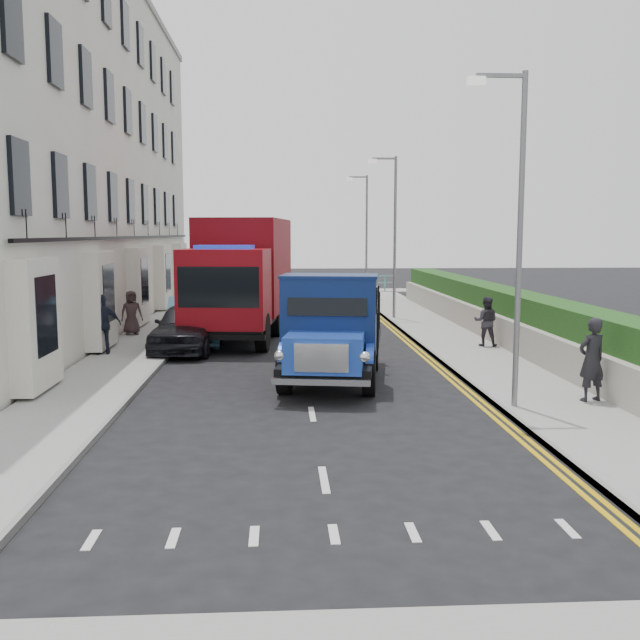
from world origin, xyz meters
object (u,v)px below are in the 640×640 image
(pedestrian_east_near, at_px, (592,359))
(parked_car_front, at_px, (188,326))
(red_lorry, at_px, (242,274))
(lamp_near, at_px, (515,222))
(lamp_far, at_px, (364,229))
(lamp_mid, at_px, (392,228))
(bedford_lorry, at_px, (330,336))

(pedestrian_east_near, bearing_deg, parked_car_front, -57.63)
(red_lorry, relative_size, pedestrian_east_near, 4.60)
(lamp_near, xyz_separation_m, pedestrian_east_near, (1.92, 0.35, -2.96))
(lamp_far, distance_m, red_lorry, 16.01)
(lamp_near, bearing_deg, lamp_mid, 90.00)
(parked_car_front, xyz_separation_m, pedestrian_east_near, (9.70, -7.98, 0.25))
(lamp_near, bearing_deg, lamp_far, 90.00)
(lamp_mid, height_order, pedestrian_east_near, lamp_mid)
(bedford_lorry, distance_m, pedestrian_east_near, 6.02)
(red_lorry, xyz_separation_m, pedestrian_east_near, (8.12, -10.99, -1.24))
(lamp_near, distance_m, bedford_lorry, 5.28)
(lamp_far, bearing_deg, parked_car_front, -113.75)
(lamp_mid, xyz_separation_m, parked_car_front, (-7.78, -7.67, -3.21))
(lamp_far, bearing_deg, lamp_near, -90.00)
(lamp_mid, bearing_deg, red_lorry, -143.05)
(bedford_lorry, bearing_deg, lamp_mid, 83.90)
(lamp_near, distance_m, lamp_far, 26.00)
(pedestrian_east_near, bearing_deg, bedford_lorry, -41.46)
(red_lorry, bearing_deg, bedford_lorry, -66.78)
(bedford_lorry, bearing_deg, parked_car_front, 135.78)
(lamp_mid, height_order, bedford_lorry, lamp_mid)
(lamp_mid, xyz_separation_m, bedford_lorry, (-3.60, -13.28, -2.74))
(lamp_near, relative_size, lamp_mid, 1.00)
(lamp_near, bearing_deg, bedford_lorry, 142.89)
(lamp_far, distance_m, bedford_lorry, 23.71)
(parked_car_front, bearing_deg, bedford_lorry, -48.47)
(lamp_mid, relative_size, lamp_far, 1.00)
(lamp_mid, height_order, red_lorry, lamp_mid)
(lamp_near, xyz_separation_m, parked_car_front, (-7.78, 8.33, -3.21))
(lamp_mid, bearing_deg, parked_car_front, -135.39)
(red_lorry, relative_size, parked_car_front, 1.82)
(lamp_far, relative_size, pedestrian_east_near, 3.82)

